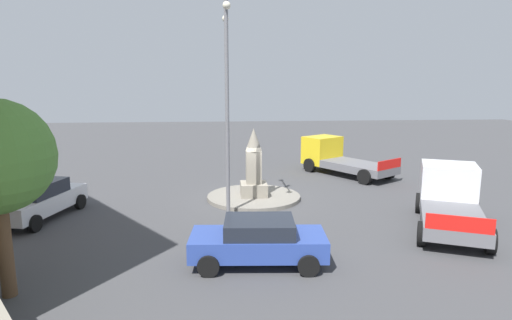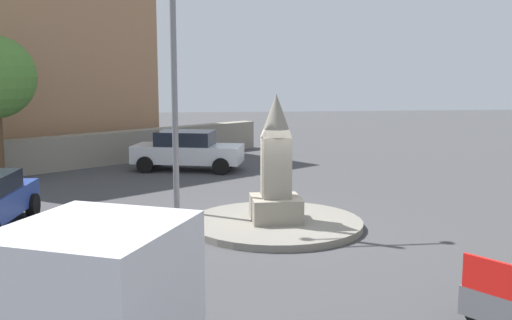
{
  "view_description": "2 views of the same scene",
  "coord_description": "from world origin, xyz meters",
  "px_view_note": "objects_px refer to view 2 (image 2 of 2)",
  "views": [
    {
      "loc": [
        19.63,
        -1.54,
        5.51
      ],
      "look_at": [
        -0.55,
        0.16,
        1.78
      ],
      "focal_mm": 30.05,
      "sensor_mm": 36.0,
      "label": 1
    },
    {
      "loc": [
        2.21,
        14.72,
        4.01
      ],
      "look_at": [
        0.51,
        0.08,
        1.75
      ],
      "focal_mm": 42.3,
      "sensor_mm": 36.0,
      "label": 2
    }
  ],
  "objects_px": {
    "car_white_parked_right": "(187,150)",
    "streetlamp": "(173,20)",
    "monument": "(276,169)",
    "truck_white_parked_left": "(29,309)",
    "corner_building": "(3,25)"
  },
  "relations": [
    {
      "from": "car_white_parked_right",
      "to": "streetlamp",
      "type": "bearing_deg",
      "value": 87.66
    },
    {
      "from": "monument",
      "to": "truck_white_parked_left",
      "type": "distance_m",
      "value": 8.46
    },
    {
      "from": "streetlamp",
      "to": "corner_building",
      "type": "height_order",
      "value": "corner_building"
    },
    {
      "from": "streetlamp",
      "to": "corner_building",
      "type": "bearing_deg",
      "value": -58.64
    },
    {
      "from": "streetlamp",
      "to": "car_white_parked_right",
      "type": "xyz_separation_m",
      "value": [
        -0.31,
        -7.65,
        -4.42
      ]
    },
    {
      "from": "truck_white_parked_left",
      "to": "corner_building",
      "type": "relative_size",
      "value": 0.5
    },
    {
      "from": "monument",
      "to": "car_white_parked_right",
      "type": "bearing_deg",
      "value": -76.16
    },
    {
      "from": "car_white_parked_right",
      "to": "truck_white_parked_left",
      "type": "xyz_separation_m",
      "value": [
        2.0,
        16.24,
        0.25
      ]
    },
    {
      "from": "monument",
      "to": "streetlamp",
      "type": "relative_size",
      "value": 0.36
    },
    {
      "from": "streetlamp",
      "to": "corner_building",
      "type": "distance_m",
      "value": 15.03
    },
    {
      "from": "monument",
      "to": "corner_building",
      "type": "height_order",
      "value": "corner_building"
    },
    {
      "from": "streetlamp",
      "to": "truck_white_parked_left",
      "type": "relative_size",
      "value": 1.49
    },
    {
      "from": "monument",
      "to": "car_white_parked_right",
      "type": "xyz_separation_m",
      "value": [
        2.2,
        -8.91,
        -0.68
      ]
    },
    {
      "from": "monument",
      "to": "truck_white_parked_left",
      "type": "height_order",
      "value": "monument"
    },
    {
      "from": "monument",
      "to": "corner_building",
      "type": "xyz_separation_m",
      "value": [
        10.32,
        -14.08,
        4.43
      ]
    }
  ]
}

